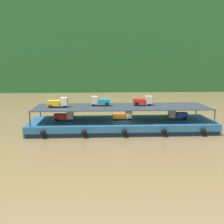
% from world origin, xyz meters
% --- Properties ---
extents(ground_plane, '(400.00, 400.00, 0.00)m').
position_xyz_m(ground_plane, '(0.00, 0.00, 0.00)').
color(ground_plane, brown).
extents(hillside_far_bank, '(138.91, 37.13, 42.27)m').
position_xyz_m(hillside_far_bank, '(0.00, 69.28, 23.81)').
color(hillside_far_bank, '#235628').
rests_on(hillside_far_bank, ground).
extents(cargo_barge, '(26.07, 8.35, 1.50)m').
position_xyz_m(cargo_barge, '(0.00, -0.03, 0.75)').
color(cargo_barge, '#23567A').
rests_on(cargo_barge, ground).
extents(cargo_rack, '(24.47, 6.97, 2.00)m').
position_xyz_m(cargo_rack, '(0.00, 0.00, 3.44)').
color(cargo_rack, '#2D333D').
rests_on(cargo_rack, cargo_barge).
extents(mini_truck_lower_stern, '(2.78, 1.26, 1.38)m').
position_xyz_m(mini_truck_lower_stern, '(-8.16, 0.01, 2.19)').
color(mini_truck_lower_stern, red).
rests_on(mini_truck_lower_stern, cargo_barge).
extents(mini_truck_lower_aft, '(2.74, 1.21, 1.38)m').
position_xyz_m(mini_truck_lower_aft, '(0.16, 0.13, 2.19)').
color(mini_truck_lower_aft, orange).
rests_on(mini_truck_lower_aft, cargo_barge).
extents(mini_truck_lower_mid, '(2.78, 1.26, 1.38)m').
position_xyz_m(mini_truck_lower_mid, '(8.16, 0.14, 2.19)').
color(mini_truck_lower_mid, '#1E47B7').
rests_on(mini_truck_lower_mid, cargo_barge).
extents(mini_truck_upper_stern, '(2.77, 1.26, 1.38)m').
position_xyz_m(mini_truck_upper_stern, '(-8.91, -0.38, 4.19)').
color(mini_truck_upper_stern, gold).
rests_on(mini_truck_upper_stern, cargo_rack).
extents(mini_truck_upper_mid, '(2.77, 1.25, 1.38)m').
position_xyz_m(mini_truck_upper_mid, '(-3.04, 0.71, 4.19)').
color(mini_truck_upper_mid, teal).
rests_on(mini_truck_upper_mid, cargo_rack).
extents(mini_truck_upper_fore, '(2.77, 1.26, 1.38)m').
position_xyz_m(mini_truck_upper_fore, '(3.16, 0.67, 4.19)').
color(mini_truck_upper_fore, red).
rests_on(mini_truck_upper_fore, cargo_rack).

